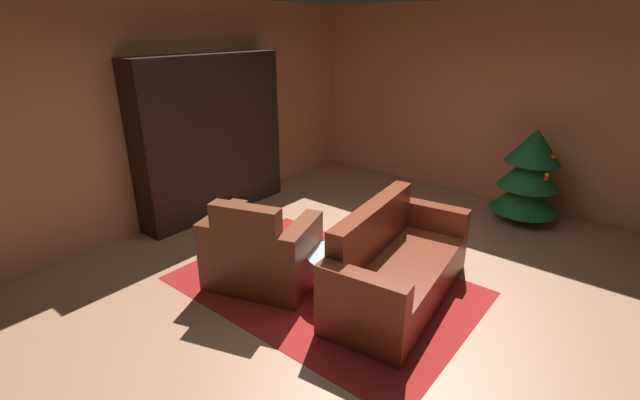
# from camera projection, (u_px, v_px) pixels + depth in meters

# --- Properties ---
(ground_plane) EXTENTS (7.98, 7.98, 0.00)m
(ground_plane) POSITION_uv_depth(u_px,v_px,m) (350.00, 285.00, 4.45)
(ground_plane) COLOR #B17856
(wall_back) EXTENTS (5.68, 0.06, 2.76)m
(wall_back) POSITION_uv_depth(u_px,v_px,m) (487.00, 103.00, 6.36)
(wall_back) COLOR #D77D4F
(wall_back) RESTS_ON ground
(wall_left) EXTENTS (0.06, 6.77, 2.76)m
(wall_left) POSITION_uv_depth(u_px,v_px,m) (172.00, 115.00, 5.57)
(wall_left) COLOR #D77D4F
(wall_left) RESTS_ON ground
(area_rug) EXTENTS (2.85, 1.95, 0.01)m
(area_rug) POSITION_uv_depth(u_px,v_px,m) (324.00, 285.00, 4.43)
(area_rug) COLOR maroon
(area_rug) RESTS_ON ground
(bookshelf_unit) EXTENTS (0.39, 2.15, 2.11)m
(bookshelf_unit) POSITION_uv_depth(u_px,v_px,m) (220.00, 137.00, 5.92)
(bookshelf_unit) COLOR black
(bookshelf_unit) RESTS_ON ground
(armchair_red) EXTENTS (1.20, 1.02, 0.95)m
(armchair_red) POSITION_uv_depth(u_px,v_px,m) (261.00, 254.00, 4.35)
(armchair_red) COLOR brown
(armchair_red) RESTS_ON ground
(couch_red) EXTENTS (0.99, 1.89, 0.90)m
(couch_red) POSITION_uv_depth(u_px,v_px,m) (395.00, 268.00, 4.16)
(couch_red) COLOR maroon
(couch_red) RESTS_ON ground
(coffee_table) EXTENTS (0.63, 0.63, 0.41)m
(coffee_table) POSITION_uv_depth(u_px,v_px,m) (340.00, 258.00, 4.21)
(coffee_table) COLOR black
(coffee_table) RESTS_ON ground
(book_stack_on_table) EXTENTS (0.22, 0.19, 0.14)m
(book_stack_on_table) POSITION_uv_depth(u_px,v_px,m) (344.00, 249.00, 4.16)
(book_stack_on_table) COLOR #2C4498
(book_stack_on_table) RESTS_ON coffee_table
(bottle_on_table) EXTENTS (0.07, 0.07, 0.26)m
(bottle_on_table) POSITION_uv_depth(u_px,v_px,m) (341.00, 236.00, 4.32)
(bottle_on_table) COLOR navy
(bottle_on_table) RESTS_ON coffee_table
(decorated_tree) EXTENTS (0.85, 0.85, 1.24)m
(decorated_tree) POSITION_uv_depth(u_px,v_px,m) (530.00, 174.00, 5.69)
(decorated_tree) COLOR brown
(decorated_tree) RESTS_ON ground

